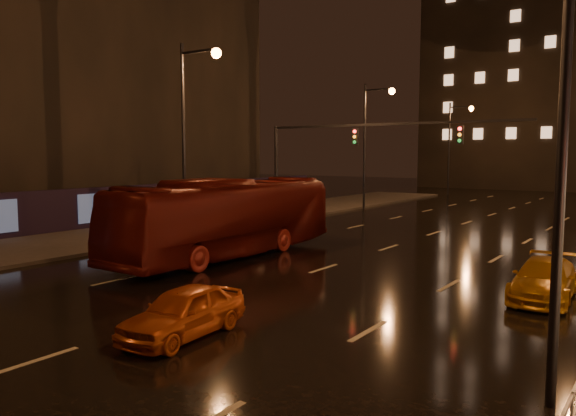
{
  "coord_description": "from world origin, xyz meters",
  "views": [
    {
      "loc": [
        11.27,
        -8.55,
        4.49
      ],
      "look_at": [
        -0.48,
        8.26,
        2.5
      ],
      "focal_mm": 35.0,
      "sensor_mm": 36.0,
      "label": 1
    }
  ],
  "objects": [
    {
      "name": "hoarding_left",
      "position": [
        -17.2,
        12.0,
        1.25
      ],
      "size": [
        0.3,
        46.0,
        2.5
      ],
      "primitive_type": "cube",
      "color": "black",
      "rests_on": "ground"
    },
    {
      "name": "traffic_signal",
      "position": [
        -5.06,
        20.0,
        4.74
      ],
      "size": [
        15.31,
        0.32,
        6.2
      ],
      "color": "black",
      "rests_on": "ground"
    },
    {
      "name": "taxi_far",
      "position": [
        8.0,
        10.0,
        0.61
      ],
      "size": [
        1.92,
        4.29,
        1.22
      ],
      "primitive_type": "imported",
      "rotation": [
        0.0,
        0.0,
        0.05
      ],
      "color": "#BB7A11",
      "rests_on": "ground"
    },
    {
      "name": "bus_red",
      "position": [
        -4.84,
        9.86,
        1.71
      ],
      "size": [
        3.0,
        12.29,
        3.41
      ],
      "primitive_type": "imported",
      "rotation": [
        0.0,
        0.0,
        0.01
      ],
      "color": "#60130D",
      "rests_on": "ground"
    },
    {
      "name": "streetlight_right",
      "position": [
        8.92,
        2.0,
        6.43
      ],
      "size": [
        2.64,
        0.5,
        10.0
      ],
      "color": "black",
      "rests_on": "ground"
    },
    {
      "name": "sidewalk_left",
      "position": [
        -13.5,
        15.0,
        0.07
      ],
      "size": [
        7.0,
        70.0,
        0.15
      ],
      "primitive_type": "cube",
      "color": "#38332D",
      "rests_on": "ground"
    },
    {
      "name": "ground",
      "position": [
        0.0,
        20.0,
        0.0
      ],
      "size": [
        140.0,
        140.0,
        0.0
      ],
      "primitive_type": "plane",
      "color": "black",
      "rests_on": "ground"
    },
    {
      "name": "taxi_near",
      "position": [
        1.46,
        1.0,
        0.62
      ],
      "size": [
        1.75,
        3.76,
        1.25
      ],
      "primitive_type": "imported",
      "rotation": [
        0.0,
        0.0,
        0.08
      ],
      "color": "#C14B12",
      "rests_on": "ground"
    }
  ]
}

